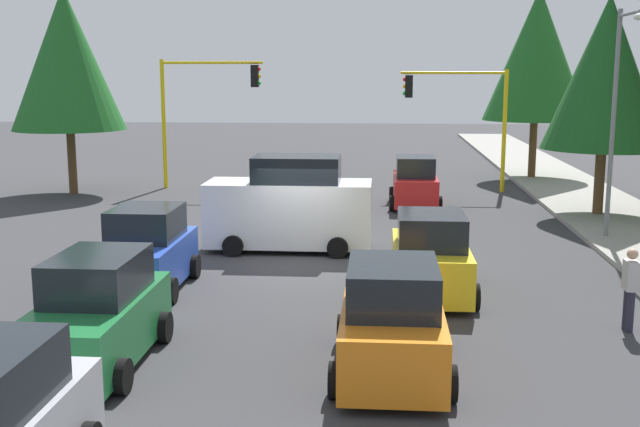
% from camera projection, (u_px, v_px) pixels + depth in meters
% --- Properties ---
extents(ground_plane, '(120.00, 120.00, 0.00)m').
position_uv_depth(ground_plane, '(297.00, 266.00, 21.07)').
color(ground_plane, '#353538').
extents(sidewalk_kerb, '(80.00, 4.00, 0.15)m').
position_uv_depth(sidewalk_kerb, '(638.00, 232.00, 25.15)').
color(sidewalk_kerb, gray).
rests_on(sidewalk_kerb, ground).
extents(traffic_signal_far_left, '(0.36, 4.59, 5.28)m').
position_uv_depth(traffic_signal_far_left, '(461.00, 105.00, 33.69)').
color(traffic_signal_far_left, yellow).
rests_on(traffic_signal_far_left, ground).
extents(traffic_signal_far_right, '(0.36, 4.59, 5.72)m').
position_uv_depth(traffic_signal_far_right, '(203.00, 98.00, 34.52)').
color(traffic_signal_far_right, yellow).
rests_on(traffic_signal_far_right, ground).
extents(street_lamp_curbside, '(2.15, 0.28, 7.00)m').
position_uv_depth(street_lamp_curbside, '(619.00, 100.00, 23.12)').
color(street_lamp_curbside, slate).
rests_on(street_lamp_curbside, ground).
extents(tree_opposite_side, '(4.71, 4.71, 8.64)m').
position_uv_depth(tree_opposite_side, '(66.00, 59.00, 32.68)').
color(tree_opposite_side, brown).
rests_on(tree_opposite_side, ground).
extents(tree_roadside_far, '(4.95, 4.95, 9.07)m').
position_uv_depth(tree_roadside_far, '(537.00, 55.00, 36.92)').
color(tree_roadside_far, brown).
rests_on(tree_roadside_far, ground).
extents(tree_roadside_mid, '(4.28, 4.28, 7.82)m').
position_uv_depth(tree_roadside_mid, '(606.00, 73.00, 27.23)').
color(tree_roadside_mid, brown).
rests_on(tree_roadside_mid, ground).
extents(delivery_van_white, '(2.22, 4.80, 2.77)m').
position_uv_depth(delivery_van_white, '(290.00, 207.00, 22.83)').
color(delivery_van_white, white).
rests_on(delivery_van_white, ground).
extents(car_orange, '(4.01, 2.03, 1.98)m').
position_uv_depth(car_orange, '(392.00, 322.00, 13.50)').
color(car_orange, orange).
rests_on(car_orange, ground).
extents(car_red, '(3.68, 1.95, 1.98)m').
position_uv_depth(car_red, '(415.00, 184.00, 30.25)').
color(car_red, red).
rests_on(car_red, ground).
extents(car_blue, '(3.61, 2.05, 1.98)m').
position_uv_depth(car_blue, '(146.00, 253.00, 18.72)').
color(car_blue, blue).
rests_on(car_blue, ground).
extents(car_yellow, '(3.66, 2.04, 1.98)m').
position_uv_depth(car_yellow, '(430.00, 258.00, 18.17)').
color(car_yellow, yellow).
rests_on(car_yellow, ground).
extents(car_green, '(4.02, 1.96, 1.98)m').
position_uv_depth(car_green, '(96.00, 315.00, 13.87)').
color(car_green, '#1E7238').
rests_on(car_green, ground).
extents(pedestrian_crossing, '(0.40, 0.24, 1.70)m').
position_uv_depth(pedestrian_crossing, '(630.00, 287.00, 15.66)').
color(pedestrian_crossing, '#262638').
rests_on(pedestrian_crossing, ground).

